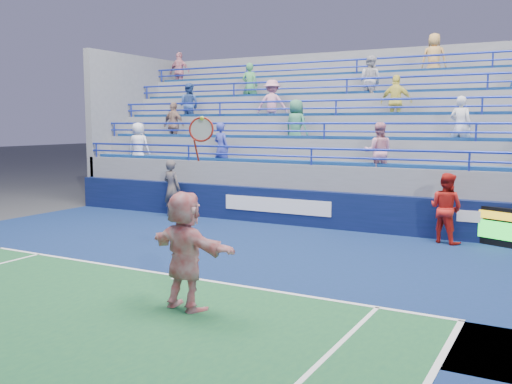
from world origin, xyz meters
The scene contains 8 objects.
ground centered at (0.00, 0.00, 0.00)m, with size 120.00×120.00×0.00m, color #333538.
sponsor_wall centered at (0.00, 6.50, 0.55)m, with size 18.00×0.32×1.10m.
bleacher_stand centered at (0.00, 10.27, 1.55)m, with size 18.00×5.60×6.13m.
serve_speed_board centered at (5.24, 6.29, 0.50)m, with size 1.39×0.68×0.99m.
judge_chair centered at (-4.42, 6.15, 0.23)m, with size 0.47×0.48×0.72m.
tennis_player centered at (1.29, -1.57, 1.01)m, with size 1.94×0.96×3.21m.
line_judge centered at (-4.73, 6.03, 0.95)m, with size 0.69×0.46×1.90m, color #131B36.
ball_girl centered at (4.08, 6.01, 0.92)m, with size 0.89×0.70×1.84m, color red.
Camera 1 is at (6.76, -9.12, 3.10)m, focal length 40.00 mm.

